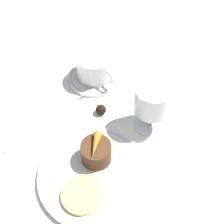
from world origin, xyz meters
name	(u,v)px	position (x,y,z in m)	size (l,w,h in m)	color
ground_plane	(110,164)	(0.00, 0.00, 0.00)	(3.00, 3.00, 0.00)	white
dinner_plate	(93,174)	(0.00, -0.04, 0.01)	(0.22, 0.22, 0.01)	white
saucer	(94,77)	(-0.21, 0.13, 0.01)	(0.13, 0.13, 0.01)	white
coffee_cup	(95,66)	(-0.21, 0.13, 0.04)	(0.12, 0.09, 0.07)	white
spoon	(103,84)	(-0.17, 0.12, 0.01)	(0.02, 0.10, 0.00)	silver
wine_glass	(152,101)	(-0.02, 0.13, 0.09)	(0.08, 0.08, 0.13)	silver
fork	(48,120)	(-0.18, -0.04, 0.00)	(0.03, 0.19, 0.01)	silver
dessert_cake	(96,152)	(-0.02, -0.02, 0.04)	(0.06, 0.06, 0.05)	#4C2D19
carrot_garnish	(96,144)	(-0.02, -0.02, 0.07)	(0.05, 0.05, 0.02)	orange
pineapple_slice	(82,195)	(0.02, -0.09, 0.02)	(0.08, 0.08, 0.01)	#EFE075
chocolate_truffle	(101,110)	(-0.12, 0.07, 0.01)	(0.02, 0.02, 0.02)	black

